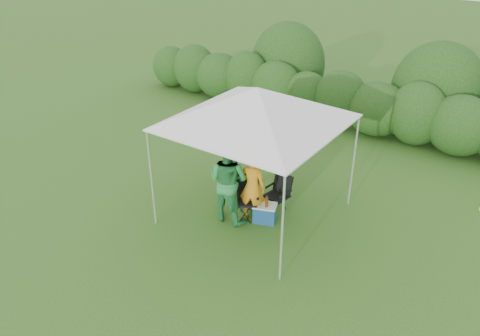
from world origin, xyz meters
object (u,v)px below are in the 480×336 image
Objects in this scene: chair_left at (246,194)px; man at (252,187)px; canopy at (257,106)px; cooler at (265,213)px; woman at (228,180)px; chair_right at (279,191)px.

man is at bearing -40.57° from chair_left.
canopy is 2.03× the size of man.
man is at bearing 173.71° from cooler.
chair_left is 0.50× the size of woman.
man is (0.05, -0.20, -1.70)m from canopy.
chair_left is 0.30m from man.
chair_left is at bearing -26.25° from man.
chair_right is 0.45× the size of woman.
woman is (-0.36, -0.47, -1.54)m from canopy.
woman is (-0.23, -0.30, 0.40)m from chair_left.
cooler is at bearing -82.47° from chair_right.
chair_right is 0.75m from man.
canopy is at bearing -119.59° from chair_right.
cooler is (0.69, 0.34, -0.72)m from woman.
chair_right is at bearing -128.75° from man.
cooler is at bearing -154.35° from woman.
chair_left is at bearing 163.68° from cooler.
cooler is (0.32, -0.13, -2.26)m from canopy.
chair_right is 1.46× the size of cooler.
canopy reaches higher than man.
chair_right is at bearing 23.29° from chair_left.
chair_left reaches higher than cooler.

